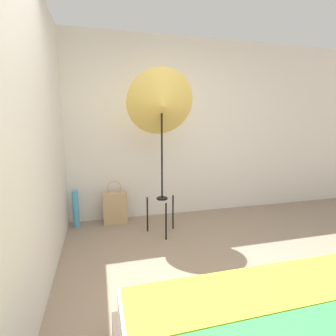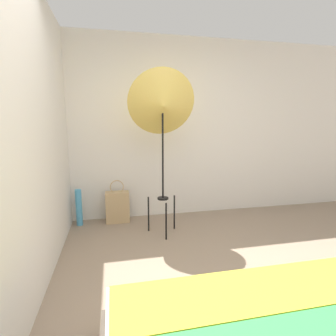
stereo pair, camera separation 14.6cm
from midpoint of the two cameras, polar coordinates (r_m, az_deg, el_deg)
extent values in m
plane|color=gray|center=(2.17, 11.86, -30.62)|extent=(14.00, 14.00, 0.00)
cube|color=silver|center=(3.88, -3.28, 8.42)|extent=(8.00, 0.05, 2.60)
cube|color=silver|center=(2.52, -27.56, 6.44)|extent=(0.05, 8.00, 2.60)
cube|color=gold|center=(1.90, 19.80, -23.22)|extent=(1.86, 0.43, 0.04)
cylinder|color=black|center=(3.20, -1.76, -11.57)|extent=(0.02, 0.02, 0.46)
cylinder|color=black|center=(3.44, -5.73, -10.03)|extent=(0.02, 0.02, 0.46)
cylinder|color=black|center=(3.51, -0.11, -9.58)|extent=(0.02, 0.02, 0.46)
cylinder|color=black|center=(3.31, -2.57, -6.63)|extent=(0.14, 0.14, 0.02)
cylinder|color=black|center=(3.19, -2.65, 3.32)|extent=(0.02, 0.02, 1.15)
cone|color=#D1B251|center=(3.18, -2.74, 13.68)|extent=(0.82, 0.44, 0.83)
cube|color=tan|center=(3.79, -12.55, -8.48)|extent=(0.33, 0.16, 0.44)
torus|color=tan|center=(3.71, -12.72, -4.18)|extent=(0.19, 0.01, 0.19)
cylinder|color=#4CA3D1|center=(3.79, -20.49, -8.37)|extent=(0.08, 0.08, 0.50)
camera|label=1|loc=(0.07, -91.39, -0.25)|focal=28.00mm
camera|label=2|loc=(0.07, 88.61, 0.25)|focal=28.00mm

